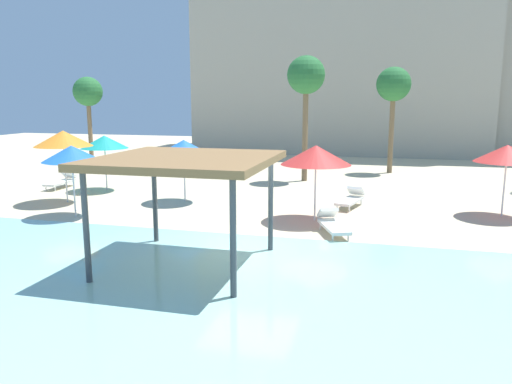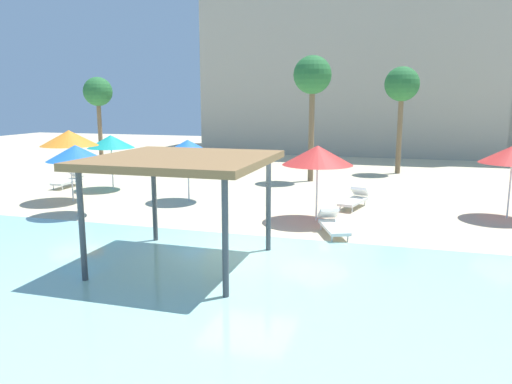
# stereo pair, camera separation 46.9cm
# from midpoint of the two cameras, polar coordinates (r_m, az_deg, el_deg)

# --- Properties ---
(ground_plane) EXTENTS (80.00, 80.00, 0.00)m
(ground_plane) POSITION_cam_midpoint_polar(r_m,az_deg,el_deg) (13.91, 0.06, -6.81)
(ground_plane) COLOR beige
(lagoon_water) EXTENTS (44.00, 13.50, 0.04)m
(lagoon_water) POSITION_cam_midpoint_polar(r_m,az_deg,el_deg) (9.34, -9.42, -15.90)
(lagoon_water) COLOR #99D1C6
(lagoon_water) RESTS_ON ground
(shade_pavilion) EXTENTS (4.16, 4.16, 2.79)m
(shade_pavilion) POSITION_cam_midpoint_polar(r_m,az_deg,el_deg) (12.32, -7.35, 3.28)
(shade_pavilion) COLOR #42474C
(shade_pavilion) RESTS_ON ground
(beach_umbrella_orange_1) EXTENTS (2.29, 2.29, 2.92)m
(beach_umbrella_orange_1) POSITION_cam_midpoint_polar(r_m,az_deg,el_deg) (21.57, -20.02, 5.82)
(beach_umbrella_orange_1) COLOR silver
(beach_umbrella_orange_1) RESTS_ON ground
(beach_umbrella_blue_2) EXTENTS (2.08, 2.08, 2.54)m
(beach_umbrella_blue_2) POSITION_cam_midpoint_polar(r_m,az_deg,el_deg) (20.43, -7.17, 5.16)
(beach_umbrella_blue_2) COLOR silver
(beach_umbrella_blue_2) RESTS_ON ground
(beach_umbrella_blue_3) EXTENTS (2.06, 2.06, 2.56)m
(beach_umbrella_blue_3) POSITION_cam_midpoint_polar(r_m,az_deg,el_deg) (18.82, -19.28, 4.24)
(beach_umbrella_blue_3) COLOR silver
(beach_umbrella_blue_3) RESTS_ON ground
(beach_umbrella_teal_4) EXTENTS (2.14, 2.14, 2.53)m
(beach_umbrella_teal_4) POSITION_cam_midpoint_polar(r_m,az_deg,el_deg) (23.90, -15.74, 5.57)
(beach_umbrella_teal_4) COLOR silver
(beach_umbrella_teal_4) RESTS_ON ground
(beach_umbrella_red_5) EXTENTS (2.41, 2.41, 2.62)m
(beach_umbrella_red_5) POSITION_cam_midpoint_polar(r_m,az_deg,el_deg) (17.09, 7.84, 4.19)
(beach_umbrella_red_5) COLOR silver
(beach_umbrella_red_5) RESTS_ON ground
(lounge_chair_0) EXTENTS (1.27, 1.98, 0.74)m
(lounge_chair_0) POSITION_cam_midpoint_polar(r_m,az_deg,el_deg) (15.76, 9.60, -3.63)
(lounge_chair_0) COLOR white
(lounge_chair_0) RESTS_ON ground
(lounge_chair_1) EXTENTS (0.65, 1.91, 0.74)m
(lounge_chair_1) POSITION_cam_midpoint_polar(r_m,az_deg,el_deg) (25.50, -20.10, 1.31)
(lounge_chair_1) COLOR white
(lounge_chair_1) RESTS_ON ground
(lounge_chair_2) EXTENTS (1.06, 1.99, 0.74)m
(lounge_chair_2) POSITION_cam_midpoint_polar(r_m,az_deg,el_deg) (19.76, 11.88, -0.81)
(lounge_chair_2) COLOR white
(lounge_chair_2) RESTS_ON ground
(palm_tree_1) EXTENTS (1.90, 1.90, 6.29)m
(palm_tree_1) POSITION_cam_midpoint_polar(r_m,az_deg,el_deg) (25.53, 7.01, 12.83)
(palm_tree_1) COLOR brown
(palm_tree_1) RESTS_ON ground
(palm_tree_2) EXTENTS (1.90, 1.90, 5.92)m
(palm_tree_2) POSITION_cam_midpoint_polar(r_m,az_deg,el_deg) (29.21, 16.81, 11.49)
(palm_tree_2) COLOR brown
(palm_tree_2) RESTS_ON ground
(palm_tree_3) EXTENTS (1.90, 1.90, 5.59)m
(palm_tree_3) POSITION_cam_midpoint_polar(r_m,az_deg,el_deg) (35.05, -17.27, 10.73)
(palm_tree_3) COLOR brown
(palm_tree_3) RESTS_ON ground
(hotel_block_0) EXTENTS (22.02, 10.59, 16.71)m
(hotel_block_0) POSITION_cam_midpoint_polar(r_m,az_deg,el_deg) (42.39, 11.29, 16.09)
(hotel_block_0) COLOR #B2A893
(hotel_block_0) RESTS_ON ground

